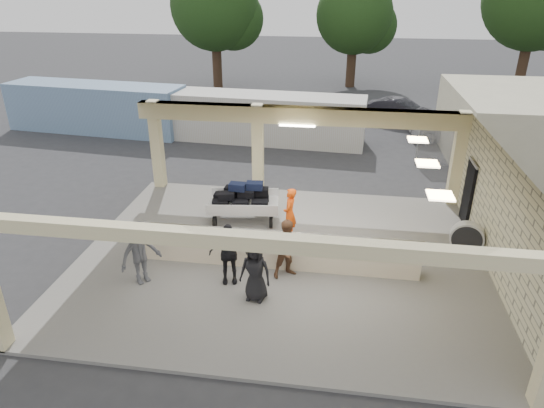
% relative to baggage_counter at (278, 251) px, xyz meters
% --- Properties ---
extents(ground, '(120.00, 120.00, 0.00)m').
position_rel_baggage_counter_xyz_m(ground, '(0.00, 0.50, -0.59)').
color(ground, '#2D2D30').
rests_on(ground, ground).
extents(pavilion, '(12.01, 10.00, 3.55)m').
position_rel_baggage_counter_xyz_m(pavilion, '(0.21, 1.16, 0.76)').
color(pavilion, slate).
rests_on(pavilion, ground).
extents(baggage_counter, '(8.20, 0.58, 0.98)m').
position_rel_baggage_counter_xyz_m(baggage_counter, '(0.00, 0.00, 0.00)').
color(baggage_counter, beige).
rests_on(baggage_counter, pavilion).
extents(luggage_cart, '(2.53, 1.75, 1.38)m').
position_rel_baggage_counter_xyz_m(luggage_cart, '(-1.59, 2.70, 0.26)').
color(luggage_cart, silver).
rests_on(luggage_cart, pavilion).
extents(drum_fan, '(1.03, 0.55, 1.09)m').
position_rel_baggage_counter_xyz_m(drum_fan, '(5.50, 1.39, 0.10)').
color(drum_fan, silver).
rests_on(drum_fan, pavilion).
extents(baggage_handler, '(0.40, 0.65, 1.70)m').
position_rel_baggage_counter_xyz_m(baggage_handler, '(0.14, 1.73, 0.36)').
color(baggage_handler, '#FF4F0D').
rests_on(baggage_handler, pavilion).
extents(passenger_a, '(0.91, 0.75, 1.73)m').
position_rel_baggage_counter_xyz_m(passenger_a, '(0.35, -0.50, 0.38)').
color(passenger_a, brown).
rests_on(passenger_a, pavilion).
extents(passenger_b, '(1.09, 0.59, 1.77)m').
position_rel_baggage_counter_xyz_m(passenger_b, '(-1.22, -1.01, 0.40)').
color(passenger_b, black).
rests_on(passenger_b, pavilion).
extents(passenger_c, '(1.08, 1.18, 1.84)m').
position_rel_baggage_counter_xyz_m(passenger_c, '(-3.56, -1.39, 0.43)').
color(passenger_c, '#48484C').
rests_on(passenger_c, pavilion).
extents(passenger_d, '(0.86, 0.45, 1.67)m').
position_rel_baggage_counter_xyz_m(passenger_d, '(-0.36, -1.68, 0.35)').
color(passenger_d, black).
rests_on(passenger_d, pavilion).
extents(car_white_a, '(5.12, 2.58, 1.44)m').
position_rel_baggage_counter_xyz_m(car_white_a, '(7.68, 13.57, 0.13)').
color(car_white_a, silver).
rests_on(car_white_a, ground).
extents(car_dark, '(4.37, 3.17, 1.38)m').
position_rel_baggage_counter_xyz_m(car_dark, '(4.88, 16.38, 0.11)').
color(car_dark, black).
rests_on(car_dark, ground).
extents(container_white, '(11.19, 2.96, 2.40)m').
position_rel_baggage_counter_xyz_m(container_white, '(-2.79, 12.01, 0.61)').
color(container_white, '#BCBBB7').
rests_on(container_white, ground).
extents(container_blue, '(9.93, 3.31, 2.53)m').
position_rel_baggage_counter_xyz_m(container_blue, '(-11.74, 12.50, 0.68)').
color(container_blue, '#6C90AD').
rests_on(container_blue, ground).
extents(tree_left, '(6.60, 6.30, 9.00)m').
position_rel_baggage_counter_xyz_m(tree_left, '(-7.68, 24.66, 5.00)').
color(tree_left, '#382619').
rests_on(tree_left, ground).
extents(tree_mid, '(6.00, 5.60, 8.00)m').
position_rel_baggage_counter_xyz_m(tree_mid, '(2.32, 26.66, 4.38)').
color(tree_mid, '#382619').
rests_on(tree_mid, ground).
extents(tree_right, '(7.20, 7.00, 10.00)m').
position_rel_baggage_counter_xyz_m(tree_right, '(14.32, 25.66, 5.63)').
color(tree_right, '#382619').
rests_on(tree_right, ground).
extents(adjacent_building, '(6.00, 8.00, 3.20)m').
position_rel_baggage_counter_xyz_m(adjacent_building, '(9.50, 10.50, 1.01)').
color(adjacent_building, beige).
rests_on(adjacent_building, ground).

